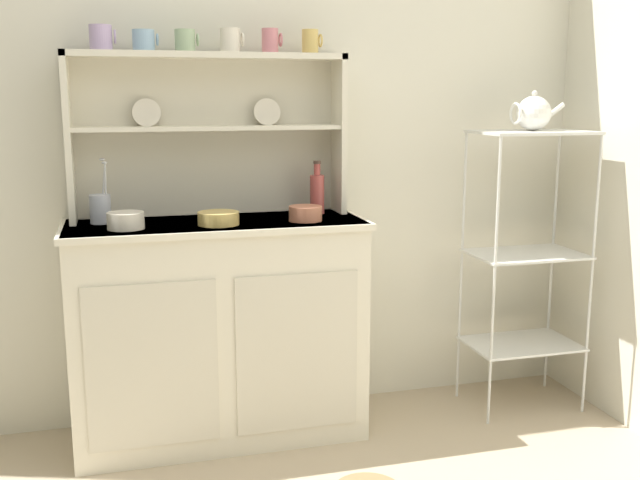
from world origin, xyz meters
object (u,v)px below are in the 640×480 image
hutch_shelf_unit (208,121)px  jam_bottle (317,192)px  bakers_rack (527,243)px  porcelain_teapot (533,113)px  hutch_cabinet (219,328)px  utensil_jar (100,208)px  bowl_mixing_large (126,221)px  cup_lilac_0 (101,38)px

hutch_shelf_unit → jam_bottle: bearing=-10.2°
bakers_rack → porcelain_teapot: bearing=180.0°
jam_bottle → porcelain_teapot: porcelain_teapot is taller
hutch_cabinet → porcelain_teapot: (1.33, -0.04, 0.84)m
hutch_shelf_unit → utensil_jar: bearing=-168.7°
hutch_shelf_unit → jam_bottle: size_ratio=4.97×
hutch_cabinet → bowl_mixing_large: bearing=-167.8°
jam_bottle → hutch_shelf_unit: bearing=169.8°
bowl_mixing_large → jam_bottle: bearing=11.7°
hutch_cabinet → jam_bottle: (0.43, 0.09, 0.52)m
cup_lilac_0 → jam_bottle: bearing=-2.5°
bowl_mixing_large → utensil_jar: (-0.09, 0.15, 0.03)m
hutch_shelf_unit → cup_lilac_0: size_ratio=11.19×
bowl_mixing_large → jam_bottle: size_ratio=0.62×
jam_bottle → porcelain_teapot: 0.96m
bakers_rack → jam_bottle: bearing=171.8°
hutch_cabinet → hutch_shelf_unit: size_ratio=1.07×
hutch_shelf_unit → bakers_rack: size_ratio=0.89×
cup_lilac_0 → jam_bottle: 1.02m
hutch_shelf_unit → bowl_mixing_large: (-0.34, -0.24, -0.35)m
hutch_shelf_unit → utensil_jar: (-0.43, -0.09, -0.32)m
bakers_rack → utensil_jar: bakers_rack is taller
jam_bottle → utensil_jar: size_ratio=0.88×
hutch_shelf_unit → jam_bottle: hutch_shelf_unit is taller
hutch_cabinet → bakers_rack: bearing=-1.9°
jam_bottle → bowl_mixing_large: bearing=-168.3°
bakers_rack → jam_bottle: bakers_rack is taller
cup_lilac_0 → jam_bottle: size_ratio=0.44×
hutch_shelf_unit → bowl_mixing_large: 0.54m
hutch_cabinet → bakers_rack: size_ratio=0.95×
bowl_mixing_large → bakers_rack: bearing=1.0°
bakers_rack → porcelain_teapot: (-0.00, 0.00, 0.55)m
hutch_shelf_unit → hutch_cabinet: bearing=-90.0°
jam_bottle → utensil_jar: (-0.86, -0.01, -0.03)m
cup_lilac_0 → porcelain_teapot: (1.72, -0.17, -0.28)m
hutch_shelf_unit → cup_lilac_0: bearing=-174.0°
porcelain_teapot → bowl_mixing_large: bearing=-179.0°
cup_lilac_0 → bowl_mixing_large: 0.69m
hutch_shelf_unit → jam_bottle: 0.52m
hutch_shelf_unit → porcelain_teapot: bearing=-8.9°
hutch_shelf_unit → bakers_rack: hutch_shelf_unit is taller
cup_lilac_0 → porcelain_teapot: bearing=-5.5°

